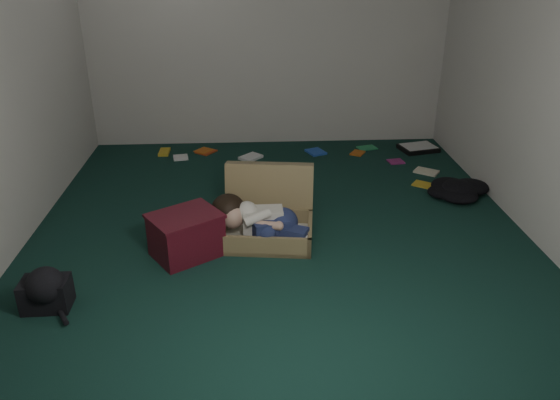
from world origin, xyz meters
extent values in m
plane|color=#0F2D25|center=(0.00, 0.00, 0.00)|extent=(4.50, 4.50, 0.00)
plane|color=silver|center=(0.00, 2.25, 1.30)|extent=(4.50, 0.00, 4.50)
plane|color=silver|center=(0.00, -2.25, 1.30)|extent=(4.50, 0.00, 4.50)
plane|color=silver|center=(2.00, 0.00, 1.30)|extent=(0.00, 4.50, 4.50)
cube|color=olive|center=(-0.11, -0.16, 0.08)|extent=(0.78, 0.60, 0.16)
cube|color=beige|center=(-0.11, -0.16, 0.04)|extent=(0.71, 0.53, 0.02)
cube|color=olive|center=(-0.07, 0.17, 0.26)|extent=(0.74, 0.31, 0.53)
cube|color=silver|center=(-0.13, -0.18, 0.17)|extent=(0.31, 0.18, 0.23)
sphere|color=tan|center=(-0.37, -0.18, 0.24)|extent=(0.20, 0.20, 0.20)
ellipsoid|color=black|center=(-0.40, -0.12, 0.27)|extent=(0.26, 0.27, 0.22)
ellipsoid|color=#20284F|center=(0.02, -0.19, 0.17)|extent=(0.24, 0.27, 0.22)
cube|color=#20284F|center=(-0.08, -0.29, 0.16)|extent=(0.29, 0.20, 0.14)
cube|color=#20284F|center=(0.08, -0.32, 0.14)|extent=(0.28, 0.22, 0.11)
sphere|color=white|center=(0.18, -0.30, 0.12)|extent=(0.11, 0.11, 0.11)
sphere|color=white|center=(0.17, -0.37, 0.11)|extent=(0.10, 0.10, 0.10)
cylinder|color=tan|center=(-0.10, -0.32, 0.22)|extent=(0.19, 0.08, 0.07)
cube|color=#4A0F19|center=(-0.71, -0.34, 0.16)|extent=(0.59, 0.56, 0.31)
cube|color=#4A0F19|center=(-0.71, -0.34, 0.33)|extent=(0.62, 0.59, 0.02)
cube|color=black|center=(1.70, 1.86, 0.03)|extent=(0.46, 0.39, 0.05)
cube|color=white|center=(1.70, 1.86, 0.05)|extent=(0.41, 0.34, 0.01)
cube|color=gold|center=(-1.19, 1.92, 0.01)|extent=(0.18, 0.14, 0.02)
cube|color=#B43D18|center=(-0.72, 1.93, 0.01)|extent=(0.23, 0.22, 0.02)
cube|color=white|center=(-0.22, 1.70, 0.01)|extent=(0.18, 0.21, 0.02)
cube|color=blue|center=(0.52, 1.84, 0.01)|extent=(0.19, 0.22, 0.02)
cube|color=#C95F17|center=(0.99, 1.78, 0.01)|extent=(0.23, 0.21, 0.02)
cube|color=#268D50|center=(1.13, 1.95, 0.01)|extent=(0.19, 0.15, 0.02)
cube|color=#91246B|center=(1.35, 1.50, 0.01)|extent=(0.23, 0.22, 0.02)
cube|color=beige|center=(1.59, 1.18, 0.01)|extent=(0.17, 0.20, 0.02)
cube|color=gold|center=(1.45, 0.87, 0.01)|extent=(0.20, 0.22, 0.02)
cube|color=#B43D18|center=(1.64, 1.87, 0.01)|extent=(0.22, 0.20, 0.02)
cube|color=white|center=(-0.99, 1.75, 0.01)|extent=(0.20, 0.17, 0.02)
camera|label=1|loc=(-0.22, -3.94, 2.12)|focal=35.00mm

